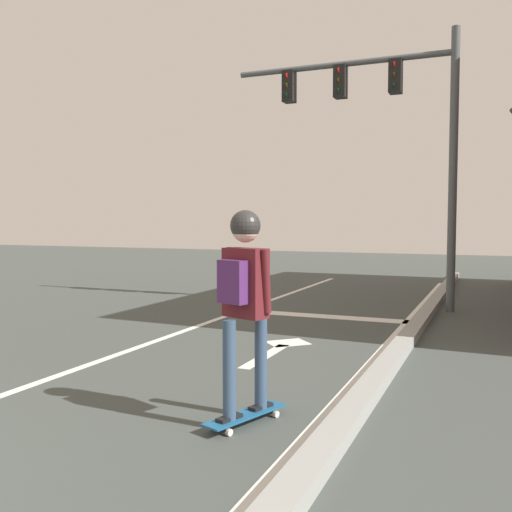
# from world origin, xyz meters

# --- Properties ---
(lane_line_center) EXTENTS (0.12, 20.00, 0.01)m
(lane_line_center) POSITION_xyz_m (0.25, 6.00, 0.00)
(lane_line_center) COLOR silver
(lane_line_center) RESTS_ON ground
(lane_line_curbside) EXTENTS (0.12, 20.00, 0.01)m
(lane_line_curbside) POSITION_xyz_m (3.37, 6.00, 0.00)
(lane_line_curbside) COLOR silver
(lane_line_curbside) RESTS_ON ground
(stop_bar) EXTENTS (3.28, 0.40, 0.01)m
(stop_bar) POSITION_xyz_m (1.88, 9.41, 0.00)
(stop_bar) COLOR silver
(stop_bar) RESTS_ON ground
(lane_arrow_stem) EXTENTS (0.16, 1.40, 0.01)m
(lane_arrow_stem) POSITION_xyz_m (2.05, 6.19, 0.00)
(lane_arrow_stem) COLOR silver
(lane_arrow_stem) RESTS_ON ground
(lane_arrow_head) EXTENTS (0.71, 0.71, 0.01)m
(lane_arrow_head) POSITION_xyz_m (2.05, 7.04, 0.00)
(lane_arrow_head) COLOR silver
(lane_arrow_head) RESTS_ON ground
(curb_strip) EXTENTS (0.24, 24.00, 0.14)m
(curb_strip) POSITION_xyz_m (3.62, 6.00, 0.07)
(curb_strip) COLOR #969994
(curb_strip) RESTS_ON ground
(skateboard) EXTENTS (0.47, 0.88, 0.09)m
(skateboard) POSITION_xyz_m (2.80, 3.86, 0.07)
(skateboard) COLOR #1B5787
(skateboard) RESTS_ON ground
(skater) EXTENTS (0.46, 0.63, 1.74)m
(skater) POSITION_xyz_m (2.80, 3.85, 1.20)
(skater) COLOR #354D6A
(skater) RESTS_ON skateboard
(traffic_signal_mast) EXTENTS (4.47, 0.34, 5.36)m
(traffic_signal_mast) POSITION_xyz_m (2.69, 10.91, 3.83)
(traffic_signal_mast) COLOR #505759
(traffic_signal_mast) RESTS_ON ground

